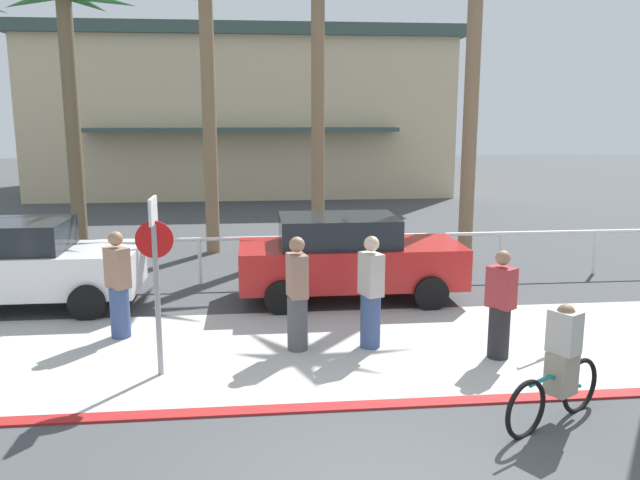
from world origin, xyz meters
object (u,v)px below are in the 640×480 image
palm_tree_2 (67,59)px  palm_tree_3 (205,44)px  palm_tree_4 (319,27)px  cyclist_teal_0 (560,367)px  car_red_2 (348,257)px  pedestrian_3 (297,298)px  pedestrian_1 (119,289)px  pedestrian_0 (371,296)px  pedestrian_2 (500,309)px  car_white_1 (18,264)px  stop_sign_bike_lane (155,261)px

palm_tree_2 → palm_tree_3: (3.15, 0.92, 0.46)m
palm_tree_4 → cyclist_teal_0: palm_tree_4 is taller
car_red_2 → pedestrian_3: (-1.19, -2.78, -0.01)m
palm_tree_2 → pedestrian_1: (2.07, -5.76, -4.09)m
pedestrian_0 → pedestrian_2: size_ratio=1.08×
car_red_2 → palm_tree_2: bearing=147.8°
car_white_1 → pedestrian_3: 5.86m
pedestrian_2 → stop_sign_bike_lane: bearing=-178.5°
palm_tree_4 → pedestrian_1: (-4.03, -7.01, -5.04)m
pedestrian_0 → pedestrian_3: size_ratio=0.99×
palm_tree_4 → cyclist_teal_0: bearing=-80.3°
cyclist_teal_0 → pedestrian_2: 2.05m
palm_tree_2 → car_white_1: 5.58m
car_red_2 → palm_tree_3: bearing=122.0°
cyclist_teal_0 → pedestrian_0: bearing=123.8°
pedestrian_1 → pedestrian_2: pedestrian_1 is taller
car_red_2 → palm_tree_4: bearing=90.5°
palm_tree_3 → pedestrian_1: palm_tree_3 is taller
stop_sign_bike_lane → pedestrian_3: 2.31m
palm_tree_3 → pedestrian_2: 10.58m
palm_tree_4 → cyclist_teal_0: 11.93m
palm_tree_3 → pedestrian_1: bearing=-99.2°
car_red_2 → pedestrian_0: bearing=-90.8°
cyclist_teal_0 → pedestrian_1: size_ratio=0.88×
pedestrian_1 → palm_tree_2: bearing=109.8°
palm_tree_2 → pedestrian_1: size_ratio=3.66×
palm_tree_3 → pedestrian_3: 9.00m
car_white_1 → cyclist_teal_0: size_ratio=2.76×
palm_tree_4 → pedestrian_2: size_ratio=4.60×
palm_tree_4 → cyclist_teal_0: size_ratio=4.87×
palm_tree_4 → pedestrian_2: bearing=-77.7°
palm_tree_4 → pedestrian_1: palm_tree_4 is taller
palm_tree_3 → pedestrian_3: (1.80, -7.57, -4.54)m
stop_sign_bike_lane → pedestrian_1: (-0.87, 1.66, -0.83)m
car_white_1 → pedestrian_3: bearing=-28.8°
cyclist_teal_0 → pedestrian_1: bearing=148.5°
palm_tree_4 → car_red_2: 7.17m
palm_tree_2 → cyclist_teal_0: bearing=-49.7°
palm_tree_3 → palm_tree_4: 3.01m
car_red_2 → stop_sign_bike_lane: bearing=-132.0°
palm_tree_2 → palm_tree_4: size_ratio=0.85×
palm_tree_4 → car_white_1: 9.51m
pedestrian_3 → palm_tree_2: bearing=126.7°
stop_sign_bike_lane → pedestrian_0: stop_sign_bike_lane is taller
palm_tree_4 → pedestrian_2: (1.87, -8.54, -5.11)m
pedestrian_2 → pedestrian_3: (-3.02, 0.64, 0.08)m
cyclist_teal_0 → pedestrian_2: pedestrian_2 is taller
cyclist_teal_0 → pedestrian_0: pedestrian_0 is taller
car_red_2 → pedestrian_1: (-4.08, -1.89, -0.03)m
palm_tree_4 → pedestrian_1: 9.53m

